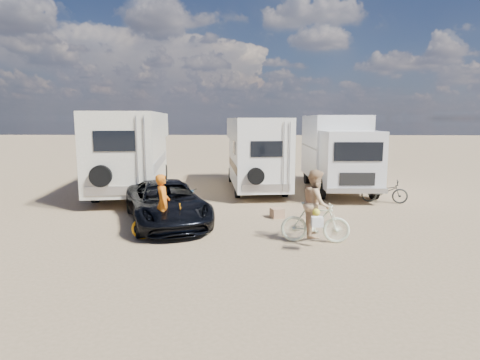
{
  "coord_description": "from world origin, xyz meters",
  "views": [
    {
      "loc": [
        0.13,
        -11.4,
        3.34
      ],
      "look_at": [
        -0.18,
        1.75,
        1.3
      ],
      "focal_mm": 29.75,
      "sensor_mm": 36.0,
      "label": 1
    }
  ],
  "objects_px": {
    "bike_man": "(164,222)",
    "rider_woman": "(316,210)",
    "bike_parked": "(384,191)",
    "rider_man": "(163,210)",
    "rv_left": "(134,152)",
    "rv_main": "(255,154)",
    "cooler": "(185,197)",
    "crate": "(277,213)",
    "bike_woman": "(315,222)",
    "dark_suv": "(166,203)",
    "box_truck": "(338,153)"
  },
  "relations": [
    {
      "from": "rv_main",
      "to": "rv_left",
      "type": "xyz_separation_m",
      "value": [
        -5.65,
        -0.5,
        0.12
      ]
    },
    {
      "from": "rider_man",
      "to": "crate",
      "type": "xyz_separation_m",
      "value": [
        3.36,
        2.4,
        -0.66
      ]
    },
    {
      "from": "rv_main",
      "to": "cooler",
      "type": "relative_size",
      "value": 11.47
    },
    {
      "from": "cooler",
      "to": "dark_suv",
      "type": "bearing_deg",
      "value": -93.47
    },
    {
      "from": "rider_man",
      "to": "cooler",
      "type": "xyz_separation_m",
      "value": [
        -0.14,
        4.7,
        -0.57
      ]
    },
    {
      "from": "cooler",
      "to": "rv_left",
      "type": "bearing_deg",
      "value": 133.7
    },
    {
      "from": "bike_woman",
      "to": "dark_suv",
      "type": "bearing_deg",
      "value": 72.98
    },
    {
      "from": "rv_main",
      "to": "box_truck",
      "type": "relative_size",
      "value": 1.04
    },
    {
      "from": "bike_man",
      "to": "rider_man",
      "type": "distance_m",
      "value": 0.35
    },
    {
      "from": "rv_main",
      "to": "rider_man",
      "type": "height_order",
      "value": "rv_main"
    },
    {
      "from": "rider_woman",
      "to": "bike_parked",
      "type": "xyz_separation_m",
      "value": [
        3.62,
        5.25,
        -0.45
      ]
    },
    {
      "from": "rider_woman",
      "to": "bike_man",
      "type": "bearing_deg",
      "value": 91.88
    },
    {
      "from": "crate",
      "to": "rider_man",
      "type": "bearing_deg",
      "value": -144.51
    },
    {
      "from": "bike_parked",
      "to": "crate",
      "type": "distance_m",
      "value": 5.13
    },
    {
      "from": "bike_parked",
      "to": "rider_woman",
      "type": "bearing_deg",
      "value": 160.83
    },
    {
      "from": "rv_main",
      "to": "cooler",
      "type": "distance_m",
      "value": 4.58
    },
    {
      "from": "box_truck",
      "to": "dark_suv",
      "type": "bearing_deg",
      "value": -138.56
    },
    {
      "from": "bike_man",
      "to": "crate",
      "type": "bearing_deg",
      "value": -66.73
    },
    {
      "from": "bike_man",
      "to": "bike_woman",
      "type": "xyz_separation_m",
      "value": [
        4.2,
        -0.32,
        0.09
      ]
    },
    {
      "from": "box_truck",
      "to": "cooler",
      "type": "height_order",
      "value": "box_truck"
    },
    {
      "from": "rv_main",
      "to": "bike_man",
      "type": "bearing_deg",
      "value": -114.99
    },
    {
      "from": "bike_woman",
      "to": "rv_left",
      "type": "bearing_deg",
      "value": 48.74
    },
    {
      "from": "rider_man",
      "to": "rider_woman",
      "type": "relative_size",
      "value": 0.9
    },
    {
      "from": "rv_main",
      "to": "dark_suv",
      "type": "xyz_separation_m",
      "value": [
        -2.93,
        -6.41,
        -1.01
      ]
    },
    {
      "from": "rv_left",
      "to": "rider_man",
      "type": "relative_size",
      "value": 5.44
    },
    {
      "from": "rider_man",
      "to": "rv_left",
      "type": "bearing_deg",
      "value": 9.34
    },
    {
      "from": "dark_suv",
      "to": "cooler",
      "type": "bearing_deg",
      "value": 67.14
    },
    {
      "from": "box_truck",
      "to": "rider_woman",
      "type": "height_order",
      "value": "box_truck"
    },
    {
      "from": "box_truck",
      "to": "crate",
      "type": "relative_size",
      "value": 16.73
    },
    {
      "from": "bike_parked",
      "to": "cooler",
      "type": "height_order",
      "value": "bike_parked"
    },
    {
      "from": "rv_main",
      "to": "rider_woman",
      "type": "distance_m",
      "value": 8.49
    },
    {
      "from": "bike_woman",
      "to": "cooler",
      "type": "height_order",
      "value": "bike_woman"
    },
    {
      "from": "rv_left",
      "to": "rider_woman",
      "type": "height_order",
      "value": "rv_left"
    },
    {
      "from": "dark_suv",
      "to": "rider_woman",
      "type": "height_order",
      "value": "rider_woman"
    },
    {
      "from": "box_truck",
      "to": "crate",
      "type": "distance_m",
      "value": 6.29
    },
    {
      "from": "bike_man",
      "to": "rider_woman",
      "type": "bearing_deg",
      "value": -106.61
    },
    {
      "from": "rv_left",
      "to": "bike_man",
      "type": "bearing_deg",
      "value": -76.39
    },
    {
      "from": "rv_left",
      "to": "bike_parked",
      "type": "relative_size",
      "value": 5.04
    },
    {
      "from": "dark_suv",
      "to": "bike_woman",
      "type": "bearing_deg",
      "value": -44.19
    },
    {
      "from": "rider_man",
      "to": "cooler",
      "type": "bearing_deg",
      "value": -10.53
    },
    {
      "from": "bike_woman",
      "to": "rider_man",
      "type": "height_order",
      "value": "rider_man"
    },
    {
      "from": "bike_woman",
      "to": "bike_parked",
      "type": "xyz_separation_m",
      "value": [
        3.62,
        5.25,
        -0.09
      ]
    },
    {
      "from": "box_truck",
      "to": "rv_main",
      "type": "bearing_deg",
      "value": 173.94
    },
    {
      "from": "rider_man",
      "to": "cooler",
      "type": "height_order",
      "value": "rider_man"
    },
    {
      "from": "bike_man",
      "to": "bike_parked",
      "type": "xyz_separation_m",
      "value": [
        7.82,
        4.93,
        -0.0
      ]
    },
    {
      "from": "cooler",
      "to": "crate",
      "type": "xyz_separation_m",
      "value": [
        3.5,
        -2.3,
        -0.08
      ]
    },
    {
      "from": "bike_woman",
      "to": "cooler",
      "type": "relative_size",
      "value": 3.04
    },
    {
      "from": "dark_suv",
      "to": "cooler",
      "type": "distance_m",
      "value": 3.14
    },
    {
      "from": "rv_main",
      "to": "box_truck",
      "type": "xyz_separation_m",
      "value": [
        3.82,
        -0.39,
        0.06
      ]
    },
    {
      "from": "bike_woman",
      "to": "crate",
      "type": "distance_m",
      "value": 2.87
    }
  ]
}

